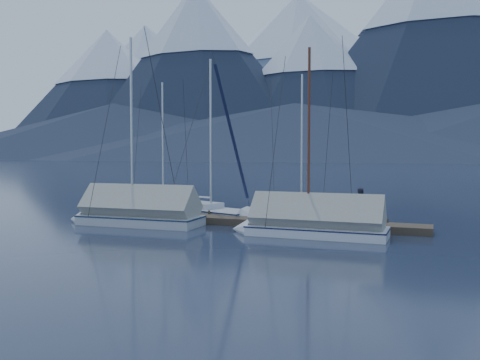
% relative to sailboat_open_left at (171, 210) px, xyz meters
% --- Properties ---
extents(ground, '(1000.00, 1000.00, 0.00)m').
position_rel_sailboat_open_left_xyz_m(ground, '(5.52, -5.00, -0.15)').
color(ground, black).
rests_on(ground, ground).
extents(mountain_range, '(877.00, 584.00, 150.50)m').
position_rel_sailboat_open_left_xyz_m(mountain_range, '(9.65, 365.45, 58.50)').
color(mountain_range, '#475675').
rests_on(mountain_range, ground).
extents(dock, '(18.00, 1.50, 0.54)m').
position_rel_sailboat_open_left_xyz_m(dock, '(5.52, -3.00, -0.04)').
color(dock, '#382D23').
rests_on(dock, ground).
extents(mooring_posts, '(15.12, 1.52, 0.35)m').
position_rel_sailboat_open_left_xyz_m(mooring_posts, '(5.02, -3.00, 0.20)').
color(mooring_posts, '#382D23').
rests_on(mooring_posts, ground).
extents(sailboat_open_left, '(6.59, 3.92, 8.42)m').
position_rel_sailboat_open_left_xyz_m(sailboat_open_left, '(0.00, 0.00, 0.00)').
color(sailboat_open_left, white).
rests_on(sailboat_open_left, ground).
extents(sailboat_open_mid, '(7.46, 4.27, 9.51)m').
position_rel_sailboat_open_left_xyz_m(sailboat_open_mid, '(3.50, -1.11, 0.02)').
color(sailboat_open_mid, silver).
rests_on(sailboat_open_mid, ground).
extents(sailboat_open_right, '(6.60, 4.02, 8.45)m').
position_rel_sailboat_open_left_xyz_m(sailboat_open_right, '(8.34, 0.07, 0.00)').
color(sailboat_open_right, silver).
rests_on(sailboat_open_right, ground).
extents(sailboat_covered_near, '(6.83, 2.95, 8.86)m').
position_rel_sailboat_open_left_xyz_m(sailboat_covered_near, '(9.37, -5.26, 0.29)').
color(sailboat_covered_near, silver).
rests_on(sailboat_covered_near, ground).
extents(sailboat_covered_far, '(7.23, 3.05, 10.05)m').
position_rel_sailboat_open_left_xyz_m(sailboat_covered_far, '(0.50, -5.08, 0.34)').
color(sailboat_covered_far, silver).
rests_on(sailboat_covered_far, ground).
extents(person, '(0.49, 0.65, 1.61)m').
position_rel_sailboat_open_left_xyz_m(person, '(11.44, -3.04, 1.00)').
color(person, black).
rests_on(person, dock).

